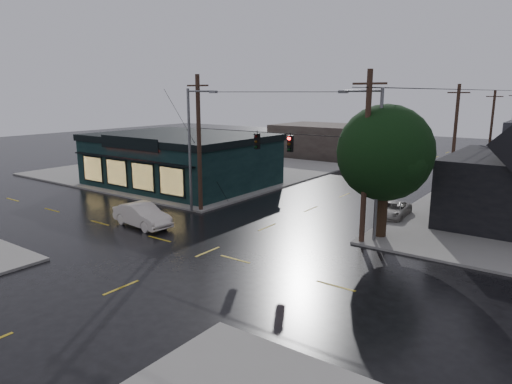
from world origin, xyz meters
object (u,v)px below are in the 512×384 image
Objects in this scene: utility_pole_nw at (201,211)px; utility_pole_ne at (361,244)px; corner_tree at (385,153)px; sedan_cream at (142,215)px; suv_silver at (393,210)px.

utility_pole_nw is 1.00× the size of utility_pole_ne.
corner_tree is at bearing 7.14° from utility_pole_nw.
utility_pole_ne reaches higher than sedan_cream.
utility_pole_ne is 2.15× the size of sedan_cream.
suv_silver is at bearing 28.64° from utility_pole_nw.
utility_pole_nw is at bearing 0.80° from sedan_cream.
corner_tree reaches higher than utility_pole_nw.
suv_silver is (12.50, 6.83, 0.56)m from utility_pole_nw.
corner_tree reaches higher than suv_silver.
corner_tree reaches higher than utility_pole_ne.
utility_pole_ne is 6.87m from suv_silver.
utility_pole_nw reaches higher than sedan_cream.
utility_pole_ne is at bearing -89.37° from suv_silver.
sedan_cream is at bearing -158.57° from utility_pole_ne.
utility_pole_ne is at bearing -62.80° from sedan_cream.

